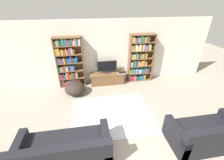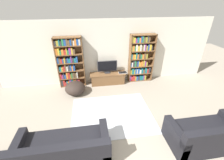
# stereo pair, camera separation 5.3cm
# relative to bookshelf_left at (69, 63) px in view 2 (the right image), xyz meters

# --- Properties ---
(wall_back) EXTENTS (8.80, 0.06, 2.60)m
(wall_back) POSITION_rel_bookshelf_left_xyz_m (1.56, 0.18, 0.28)
(wall_back) COLOR silver
(wall_back) RESTS_ON ground_plane
(bookshelf_left) EXTENTS (1.04, 0.30, 2.03)m
(bookshelf_left) POSITION_rel_bookshelf_left_xyz_m (0.00, 0.00, 0.00)
(bookshelf_left) COLOR brown
(bookshelf_left) RESTS_ON ground_plane
(bookshelf_right) EXTENTS (1.04, 0.30, 2.03)m
(bookshelf_right) POSITION_rel_bookshelf_left_xyz_m (2.91, -0.00, -0.01)
(bookshelf_right) COLOR brown
(bookshelf_right) RESTS_ON ground_plane
(tv_stand) EXTENTS (1.48, 0.46, 0.47)m
(tv_stand) POSITION_rel_bookshelf_left_xyz_m (1.50, -0.11, -0.78)
(tv_stand) COLOR brown
(tv_stand) RESTS_ON ground_plane
(television) EXTENTS (0.82, 0.16, 0.54)m
(television) POSITION_rel_bookshelf_left_xyz_m (1.50, -0.05, -0.26)
(television) COLOR #2D2D33
(television) RESTS_ON tv_stand
(laptop) EXTENTS (0.34, 0.21, 0.03)m
(laptop) POSITION_rel_bookshelf_left_xyz_m (2.14, -0.15, -0.53)
(laptop) COLOR #B7B7BC
(laptop) RESTS_ON tv_stand
(area_rug) EXTENTS (2.52, 2.00, 0.02)m
(area_rug) POSITION_rel_bookshelf_left_xyz_m (1.38, -2.09, -1.01)
(area_rug) COLOR #B2B7C1
(area_rug) RESTS_ON ground_plane
(couch_left_sectional) EXTENTS (2.07, 0.95, 0.82)m
(couch_left_sectional) POSITION_rel_bookshelf_left_xyz_m (0.08, -3.40, -0.74)
(couch_left_sectional) COLOR black
(couch_left_sectional) RESTS_ON ground_plane
(couch_right_sofa) EXTENTS (1.77, 0.94, 0.85)m
(couch_right_sofa) POSITION_rel_bookshelf_left_xyz_m (3.51, -3.53, -0.73)
(couch_right_sofa) COLOR black
(couch_right_sofa) RESTS_ON ground_plane
(beanbag_ottoman) EXTENTS (0.76, 0.76, 0.49)m
(beanbag_ottoman) POSITION_rel_bookshelf_left_xyz_m (0.18, -0.71, -0.77)
(beanbag_ottoman) COLOR #2D231E
(beanbag_ottoman) RESTS_ON ground_plane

